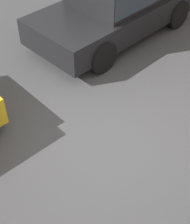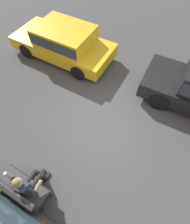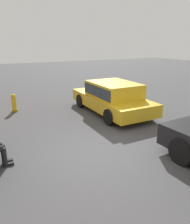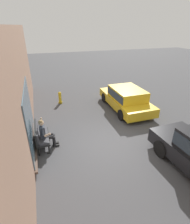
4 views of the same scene
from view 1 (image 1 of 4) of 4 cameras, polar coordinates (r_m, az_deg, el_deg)
name	(u,v)px [view 1 (image 1 of 4)]	position (r m, az deg, el deg)	size (l,w,h in m)	color
ground_plane	(109,147)	(5.74, 2.32, -5.89)	(60.00, 60.00, 0.00)	#424244
parked_car_near	(119,0)	(8.27, 3.97, 18.08)	(4.31, 1.99, 1.54)	black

